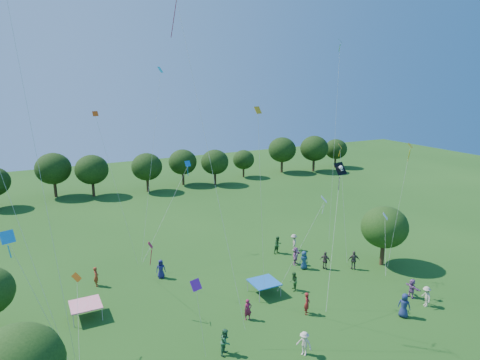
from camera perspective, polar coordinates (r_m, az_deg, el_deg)
The scene contains 37 objects.
near_tree_east at distance 42.54m, azimuth 18.71°, elevation -5.96°, with size 4.37×4.37×5.77m.
treeline at distance 67.63m, azimuth -17.53°, elevation 1.55°, with size 88.01×8.77×6.77m.
tent_red_stripe at distance 35.03m, azimuth -19.90°, elevation -15.36°, with size 2.20×2.20×1.10m.
tent_blue at distance 36.26m, azimuth 3.24°, elevation -13.45°, with size 2.20×2.20×1.10m.
crowd_person_0 at distance 35.37m, azimuth 21.04°, elevation -15.34°, with size 0.93×0.50×1.88m, color navy.
crowd_person_1 at distance 39.49m, azimuth -18.63°, elevation -12.09°, with size 0.65×0.42×1.74m, color #99341B.
crowd_person_2 at distance 44.00m, azimuth 5.07°, elevation -8.61°, with size 0.90×0.48×1.82m, color #245223.
crowd_person_3 at distance 44.93m, azimuth 7.18°, elevation -8.24°, with size 1.13×0.51×1.73m, color #AD998A.
crowd_person_4 at distance 41.24m, azimuth 11.29°, elevation -10.49°, with size 1.01×0.46×1.71m, color #423835.
crowd_person_5 at distance 41.77m, azimuth 7.42°, elevation -9.99°, with size 1.63×0.58×1.74m, color #A76196.
crowd_person_6 at distance 40.99m, azimuth 8.52°, elevation -10.50°, with size 0.86×0.47×1.75m, color navy.
crowd_person_7 at distance 33.96m, azimuth 8.93°, elevation -15.94°, with size 0.65×0.42×1.74m, color maroon.
crowd_person_8 at distance 37.07m, azimuth 7.16°, elevation -13.29°, with size 0.81×0.44×1.64m, color #2B5725.
crowd_person_9 at distance 29.72m, azimuth 8.55°, elevation -20.76°, with size 1.08×0.48×1.65m, color beige.
crowd_person_11 at distance 38.40m, azimuth 21.94°, elevation -13.25°, with size 1.51×0.54×1.62m, color #8F5694.
crowd_person_12 at distance 39.50m, azimuth -10.51°, elevation -11.58°, with size 0.85×0.46×1.72m, color navy.
crowd_person_13 at distance 32.94m, azimuth 1.06°, elevation -16.90°, with size 0.60×0.39×1.61m, color maroon.
crowd_person_14 at distance 29.51m, azimuth -1.94°, elevation -20.72°, with size 0.88×0.48×1.78m, color #265A38.
crowd_person_15 at distance 37.53m, azimuth 23.56°, elevation -14.04°, with size 1.08×0.48×1.65m, color #B1AB8E.
crowd_person_16 at distance 41.82m, azimuth 14.93°, elevation -10.29°, with size 1.05×0.48×1.79m, color #49423A.
pirate_kite at distance 34.85m, azimuth 13.23°, elevation 1.13°, with size 5.06×4.97×9.55m.
red_high_kite at distance 28.93m, azimuth -7.29°, elevation 17.63°, with size 2.37×6.26×22.52m.
small_kite_0 at distance 36.54m, azimuth -17.25°, elevation 2.92°, with size 2.86×0.30×13.58m.
small_kite_1 at distance 29.44m, azimuth -20.92°, elevation -13.09°, with size 0.94×4.17×4.09m.
small_kite_2 at distance 35.39m, azimuth 21.14°, elevation 0.70°, with size 0.58×1.42×11.33m.
small_kite_3 at distance 27.52m, azimuth -29.11°, elevation 0.39°, with size 3.24×5.25×13.63m.
small_kite_4 at distance 24.84m, azimuth -27.72°, elevation -8.85°, with size 2.76×0.59×8.72m.
small_kite_5 at distance 25.42m, azimuth -27.45°, elevation 14.13°, with size 1.68×3.96×22.41m.
small_kite_6 at distance 38.75m, azimuth 18.80°, elevation -5.18°, with size 1.50×2.00×4.86m.
small_kite_7 at distance 40.30m, azimuth -11.07°, elevation 9.22°, with size 3.92×3.90×17.10m.
small_kite_8 at distance 33.08m, azimuth -12.02°, elevation -9.18°, with size 1.04×6.80×4.58m.
small_kite_9 at distance 38.09m, azimuth 13.37°, elevation 1.36°, with size 0.67×1.63×10.60m.
small_kite_10 at distance 29.44m, azimuth 2.61°, elevation 3.22°, with size 1.85×1.67×14.32m.
small_kite_11 at distance 42.22m, azimuth 12.79°, elevation 10.28°, with size 0.86×0.84×19.60m.
small_kite_12 at distance 42.71m, azimuth -7.76°, elevation 0.30°, with size 6.36×4.36×7.98m.
small_kite_13 at distance 24.33m, azimuth -5.77°, elevation -14.68°, with size 1.14×1.02×5.49m.
small_kite_14 at distance 33.13m, azimuth 10.43°, elevation -4.09°, with size 3.89×1.13×7.41m.
Camera 1 is at (-12.25, -10.01, 17.56)m, focal length 32.00 mm.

